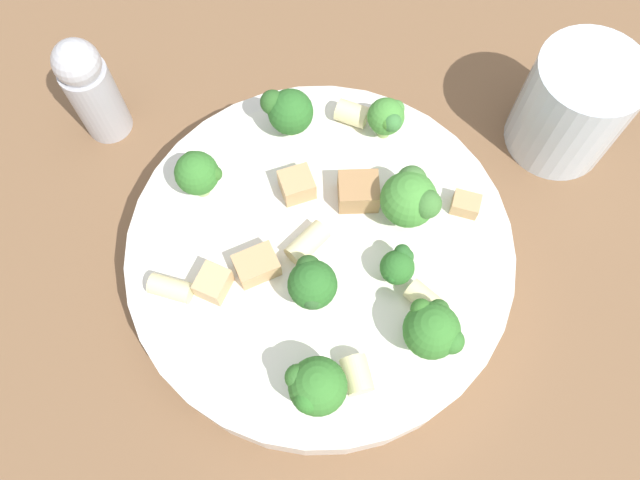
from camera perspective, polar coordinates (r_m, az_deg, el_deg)
name	(u,v)px	position (r m, az deg, el deg)	size (l,w,h in m)	color
ground_plane	(320,267)	(0.46, 0.00, -2.46)	(2.00, 2.00, 0.00)	brown
pasta_bowl	(320,255)	(0.44, 0.00, -1.39)	(0.26, 0.26, 0.04)	silver
broccoli_floret_0	(312,284)	(0.39, -0.72, -4.08)	(0.03, 0.04, 0.04)	#9EC175
broccoli_floret_1	(398,266)	(0.40, 7.13, -2.39)	(0.02, 0.02, 0.03)	#9EC175
broccoli_floret_2	(197,173)	(0.43, -11.15, 6.02)	(0.03, 0.03, 0.04)	#9EC175
broccoli_floret_3	(411,198)	(0.41, 8.29, 3.85)	(0.04, 0.04, 0.04)	#84AD60
broccoli_floret_4	(387,117)	(0.45, 6.16, 11.09)	(0.03, 0.03, 0.03)	#93B766
broccoli_floret_5	(433,330)	(0.38, 10.27, -8.07)	(0.03, 0.04, 0.04)	#93B766
broccoli_floret_6	(315,386)	(0.37, -0.47, -13.24)	(0.04, 0.03, 0.04)	#9EC175
broccoli_floret_7	(289,111)	(0.44, -2.86, 11.71)	(0.04, 0.03, 0.04)	#93B766
rigatoni_0	(352,114)	(0.46, 2.94, 11.47)	(0.02, 0.02, 0.02)	beige
rigatoni_1	(171,288)	(0.41, -13.48, -4.31)	(0.01, 0.01, 0.03)	beige
rigatoni_2	(307,237)	(0.41, -1.23, 0.30)	(0.02, 0.02, 0.03)	beige
rigatoni_3	(357,375)	(0.39, 3.40, -12.21)	(0.02, 0.02, 0.02)	beige
rigatoni_4	(424,299)	(0.41, 9.51, -5.30)	(0.01, 0.01, 0.02)	beige
chicken_chunk_0	(466,204)	(0.44, 13.17, 3.19)	(0.02, 0.01, 0.01)	tan
chicken_chunk_1	(297,185)	(0.43, -2.13, 5.05)	(0.02, 0.02, 0.02)	tan
chicken_chunk_2	(358,192)	(0.43, 3.53, 4.43)	(0.03, 0.02, 0.02)	#A87A4C
chicken_chunk_3	(257,265)	(0.41, -5.82, -2.31)	(0.03, 0.02, 0.02)	tan
chicken_chunk_4	(213,283)	(0.41, -9.73, -3.92)	(0.02, 0.02, 0.02)	tan
drinking_glass	(570,111)	(0.51, 21.90, 10.92)	(0.08, 0.08, 0.09)	silver
pepper_shaker	(91,89)	(0.50, -20.21, 12.83)	(0.04, 0.04, 0.09)	#B2B2B7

